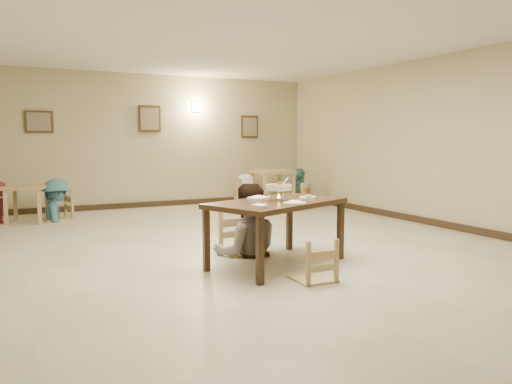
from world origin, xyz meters
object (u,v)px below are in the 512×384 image
chair_near (313,240)px  curry_warmer (279,187)px  bg_table_left (27,193)px  drink_glass (304,190)px  bg_chair_rr (299,185)px  bg_diner_d (299,168)px  bg_chair_lr (56,192)px  main_table (277,207)px  bg_chair_rl (246,184)px  chair_far (243,214)px  main_diner (247,184)px  bg_diner_c (246,174)px  bg_table_right (273,176)px  bg_diner_b (55,179)px

chair_near → curry_warmer: (-0.01, 0.77, 0.51)m
curry_warmer → bg_table_left: bearing=118.7°
drink_glass → bg_chair_rr: bearing=59.4°
chair_near → bg_diner_d: bg_diner_d is taller
chair_near → drink_glass: bearing=-115.1°
chair_near → bg_chair_lr: bearing=-67.4°
main_table → bg_diner_d: bg_diner_d is taller
drink_glass → bg_chair_rl: bg_chair_rl is taller
main_table → bg_chair_rl: bg_chair_rl is taller
bg_chair_rr → bg_diner_d: size_ratio=0.55×
bg_table_left → bg_diner_d: size_ratio=0.50×
chair_far → main_diner: bearing=-78.5°
bg_diner_d → bg_table_left: bearing=98.7°
main_diner → curry_warmer: bearing=113.1°
bg_chair_lr → bg_chair_rl: (4.00, -0.05, -0.00)m
curry_warmer → bg_diner_c: size_ratio=0.23×
curry_warmer → bg_table_left: 5.55m
bg_table_right → bg_diner_b: bearing=179.3°
chair_far → bg_diner_b: size_ratio=0.68×
drink_glass → bg_table_left: size_ratio=0.19×
chair_far → bg_table_left: (-2.53, 4.07, 0.02)m
chair_far → bg_table_left: chair_far is taller
bg_diner_c → chair_near: bearing=-8.5°
curry_warmer → bg_table_right: curry_warmer is taller
bg_table_left → bg_chair_rl: bearing=0.3°
bg_chair_rr → bg_diner_d: bg_diner_d is taller
bg_diner_b → bg_table_right: bearing=-94.4°
chair_far → bg_table_left: size_ratio=1.25×
drink_glass → bg_diner_b: (-2.74, 4.54, -0.08)m
curry_warmer → bg_chair_rl: same height
drink_glass → bg_diner_d: bearing=59.4°
chair_far → bg_chair_rr: bearing=44.6°
bg_table_left → bg_chair_rr: bearing=-0.5°
bg_chair_rl → bg_diner_c: size_ratio=0.70×
chair_near → drink_glass: size_ratio=5.48×
main_diner → bg_diner_b: bearing=-49.2°
chair_far → bg_table_left: 4.79m
drink_glass → main_diner: bearing=155.6°
bg_chair_rr → bg_diner_c: (-1.35, 0.08, 0.29)m
main_table → bg_chair_rr: bg_chair_rr is taller
drink_glass → bg_chair_rl: bearing=74.3°
curry_warmer → bg_diner_d: bearing=56.2°
main_table → main_diner: size_ratio=1.01×
curry_warmer → drink_glass: 0.71m
drink_glass → bg_diner_d: 5.13m
bg_table_right → bg_chair_rr: 0.71m
curry_warmer → bg_table_right: (2.53, 4.86, -0.27)m
main_diner → drink_glass: bearing=170.6°
bg_chair_lr → main_table: bearing=11.7°
curry_warmer → chair_near: bearing=-89.5°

